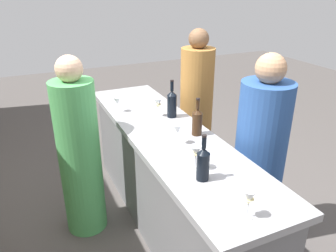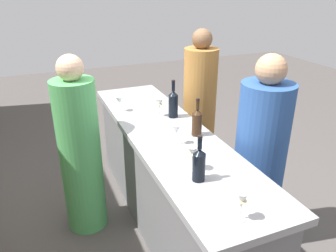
{
  "view_description": "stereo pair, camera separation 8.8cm",
  "coord_description": "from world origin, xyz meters",
  "views": [
    {
      "loc": [
        -2.18,
        0.99,
        2.02
      ],
      "look_at": [
        0.0,
        0.0,
        0.96
      ],
      "focal_mm": 35.37,
      "sensor_mm": 36.0,
      "label": 1
    },
    {
      "loc": [
        -2.22,
        0.91,
        2.02
      ],
      "look_at": [
        0.0,
        0.0,
        0.96
      ],
      "focal_mm": 35.37,
      "sensor_mm": 36.0,
      "label": 2
    }
  ],
  "objects": [
    {
      "name": "ground_plane",
      "position": [
        0.0,
        0.0,
        0.0
      ],
      "size": [
        12.0,
        12.0,
        0.0
      ],
      "primitive_type": "plane",
      "color": "#4C4744"
    },
    {
      "name": "bar_counter",
      "position": [
        0.0,
        0.0,
        0.46
      ],
      "size": [
        2.52,
        0.63,
        0.91
      ],
      "color": "slate",
      "rests_on": "ground"
    },
    {
      "name": "wine_bottle_leftmost_near_black",
      "position": [
        -0.71,
        0.09,
        1.02
      ],
      "size": [
        0.08,
        0.08,
        0.3
      ],
      "color": "black",
      "rests_on": "bar_counter"
    },
    {
      "name": "wine_bottle_second_left_amber_brown",
      "position": [
        -0.14,
        -0.18,
        1.02
      ],
      "size": [
        0.08,
        0.08,
        0.3
      ],
      "color": "#331E0F",
      "rests_on": "bar_counter"
    },
    {
      "name": "wine_bottle_center_near_black",
      "position": [
        0.27,
        -0.16,
        1.04
      ],
      "size": [
        0.08,
        0.08,
        0.33
      ],
      "color": "black",
      "rests_on": "bar_counter"
    },
    {
      "name": "wine_glass_near_left",
      "position": [
        0.34,
        -0.06,
        1.03
      ],
      "size": [
        0.07,
        0.07,
        0.17
      ],
      "color": "white",
      "rests_on": "bar_counter"
    },
    {
      "name": "wine_glass_near_center",
      "position": [
        -0.22,
        0.03,
        1.02
      ],
      "size": [
        0.07,
        0.07,
        0.16
      ],
      "color": "white",
      "rests_on": "bar_counter"
    },
    {
      "name": "wine_glass_near_right",
      "position": [
        -1.11,
        0.06,
        1.02
      ],
      "size": [
        0.06,
        0.06,
        0.16
      ],
      "color": "white",
      "rests_on": "bar_counter"
    },
    {
      "name": "wine_glass_far_left",
      "position": [
        -0.59,
        0.08,
        1.03
      ],
      "size": [
        0.07,
        0.07,
        0.16
      ],
      "color": "white",
      "rests_on": "bar_counter"
    },
    {
      "name": "wine_glass_far_center",
      "position": [
        0.59,
        0.24,
        1.01
      ],
      "size": [
        0.07,
        0.07,
        0.14
      ],
      "color": "white",
      "rests_on": "bar_counter"
    },
    {
      "name": "person_left_guest",
      "position": [
        0.67,
        -0.63,
        0.74
      ],
      "size": [
        0.37,
        0.37,
        1.6
      ],
      "rotation": [
        0.0,
        0.0,
        1.48
      ],
      "color": "#9E6B33",
      "rests_on": "ground"
    },
    {
      "name": "person_center_guest",
      "position": [
        -0.41,
        -0.6,
        0.72
      ],
      "size": [
        0.41,
        0.41,
        1.57
      ],
      "rotation": [
        0.0,
        0.0,
        1.53
      ],
      "color": "#284C8C",
      "rests_on": "ground"
    },
    {
      "name": "person_right_guest",
      "position": [
        0.28,
        0.67,
        0.71
      ],
      "size": [
        0.4,
        0.4,
        1.53
      ],
      "rotation": [
        0.0,
        0.0,
        -1.76
      ],
      "color": "#4CA559",
      "rests_on": "ground"
    }
  ]
}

